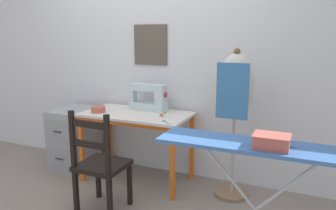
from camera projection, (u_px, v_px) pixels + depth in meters
ground_plane at (123, 191)px, 3.23m from camera, size 14.00×14.00×0.00m
wall_back at (152, 57)px, 3.57m from camera, size 10.00×0.07×2.55m
sewing_table at (136, 121)px, 3.36m from camera, size 1.10×0.61×0.73m
sewing_machine at (150, 98)px, 3.45m from camera, size 0.41×0.16×0.30m
fabric_bowl at (98, 109)px, 3.38m from camera, size 0.15×0.15×0.06m
scissors at (165, 122)px, 3.00m from camera, size 0.13×0.11×0.01m
thread_spool_near_machine at (161, 115)px, 3.21m from camera, size 0.04×0.04×0.03m
thread_spool_mid_table at (165, 115)px, 3.18m from camera, size 0.04×0.04×0.04m
wooden_chair at (100, 165)px, 2.79m from camera, size 0.40×0.38×0.91m
filing_cabinet at (75, 138)px, 3.76m from camera, size 0.39×0.54×0.69m
dress_form at (235, 94)px, 2.95m from camera, size 0.33×0.32×1.40m
ironing_board at (259, 152)px, 2.00m from camera, size 1.26×0.32×0.86m
storage_box at (272, 141)px, 1.91m from camera, size 0.21×0.17×0.08m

